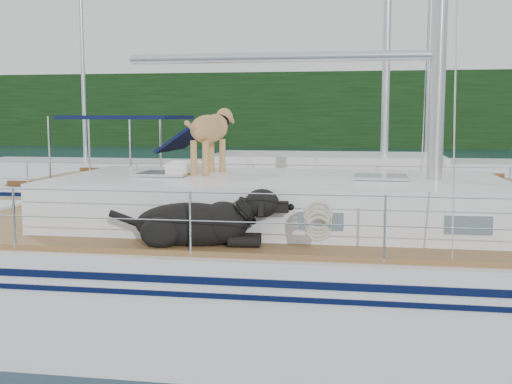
# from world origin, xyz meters

# --- Properties ---
(ground) EXTENTS (120.00, 120.00, 0.00)m
(ground) POSITION_xyz_m (0.00, 0.00, 0.00)
(ground) COLOR black
(ground) RESTS_ON ground
(tree_line) EXTENTS (90.00, 3.00, 6.00)m
(tree_line) POSITION_xyz_m (0.00, 45.00, 3.00)
(tree_line) COLOR black
(tree_line) RESTS_ON ground
(shore_bank) EXTENTS (92.00, 1.00, 1.20)m
(shore_bank) POSITION_xyz_m (0.00, 46.20, 0.60)
(shore_bank) COLOR #595147
(shore_bank) RESTS_ON ground
(main_sailboat) EXTENTS (12.00, 3.80, 14.01)m
(main_sailboat) POSITION_xyz_m (0.09, -0.00, 0.68)
(main_sailboat) COLOR white
(main_sailboat) RESTS_ON ground
(neighbor_sailboat) EXTENTS (11.00, 3.50, 13.30)m
(neighbor_sailboat) POSITION_xyz_m (-0.07, 6.14, 0.63)
(neighbor_sailboat) COLOR white
(neighbor_sailboat) RESTS_ON ground
(bg_boat_west) EXTENTS (8.00, 3.00, 11.65)m
(bg_boat_west) POSITION_xyz_m (-8.00, 14.00, 0.45)
(bg_boat_west) COLOR white
(bg_boat_west) RESTS_ON ground
(bg_boat_center) EXTENTS (7.20, 3.00, 11.65)m
(bg_boat_center) POSITION_xyz_m (4.00, 16.00, 0.45)
(bg_boat_center) COLOR white
(bg_boat_center) RESTS_ON ground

